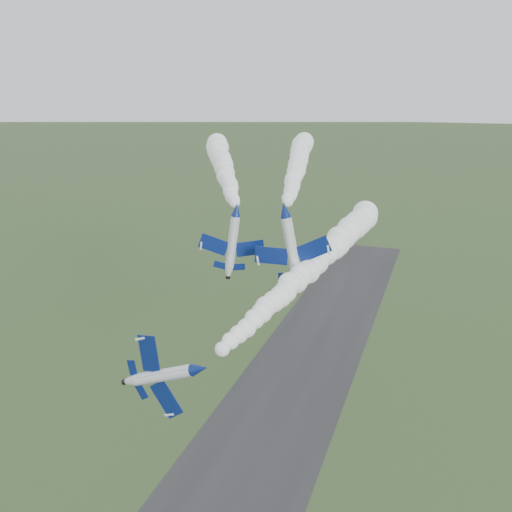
# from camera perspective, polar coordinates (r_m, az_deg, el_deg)

# --- Properties ---
(runway) EXTENTS (24.00, 260.00, 0.04)m
(runway) POSITION_cam_1_polar(r_m,az_deg,el_deg) (114.99, 1.78, -15.92)
(runway) COLOR #2A2A2C
(runway) RESTS_ON ground
(jet_lead) EXTENTS (4.59, 12.35, 9.54)m
(jet_lead) POSITION_cam_1_polar(r_m,az_deg,el_deg) (63.87, -5.67, -11.20)
(jet_lead) COLOR white
(smoke_trail_jet_lead) EXTENTS (10.73, 64.08, 5.18)m
(smoke_trail_jet_lead) POSITION_cam_1_polar(r_m,az_deg,el_deg) (92.10, 5.79, -0.83)
(smoke_trail_jet_lead) COLOR white
(jet_pair_left) EXTENTS (10.53, 12.14, 3.28)m
(jet_pair_left) POSITION_cam_1_polar(r_m,az_deg,el_deg) (90.93, -1.97, 4.65)
(jet_pair_left) COLOR white
(smoke_trail_jet_pair_left) EXTENTS (32.35, 63.68, 5.53)m
(smoke_trail_jet_pair_left) POSITION_cam_1_polar(r_m,az_deg,el_deg) (126.56, -3.28, 8.87)
(smoke_trail_jet_pair_left) COLOR white
(jet_pair_right) EXTENTS (12.01, 14.35, 4.02)m
(jet_pair_right) POSITION_cam_1_polar(r_m,az_deg,el_deg) (87.74, 2.88, 4.65)
(jet_pair_right) COLOR white
(smoke_trail_jet_pair_right) EXTENTS (17.28, 59.06, 4.85)m
(smoke_trail_jet_pair_right) POSITION_cam_1_polar(r_m,az_deg,el_deg) (120.50, 4.10, 8.94)
(smoke_trail_jet_pair_right) COLOR white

